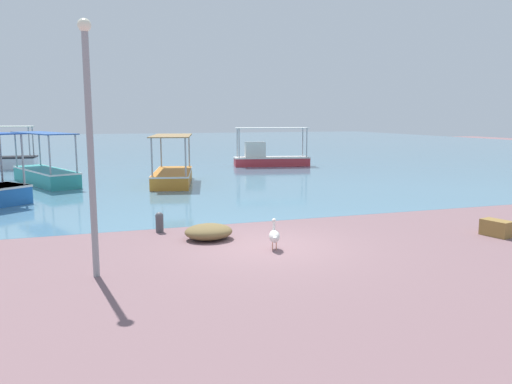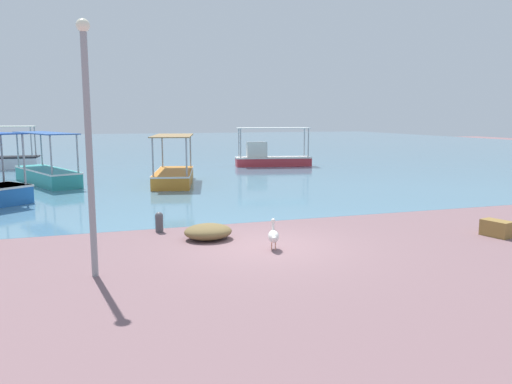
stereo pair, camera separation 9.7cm
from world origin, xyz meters
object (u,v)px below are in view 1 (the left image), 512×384
pelican (274,236)px  lamp_post (90,135)px  fishing_boat_near_right (268,157)px  cargo_crate (496,228)px  fishing_boat_far_left (46,173)px  mooring_bollard (159,222)px  net_pile (209,232)px  fishing_boat_near_left (173,174)px

pelican → lamp_post: lamp_post is taller
fishing_boat_near_right → cargo_crate: (-0.71, -21.69, -0.41)m
pelican → cargo_crate: pelican is taller
pelican → lamp_post: size_ratio=0.15×
fishing_boat_far_left → mooring_bollard: 13.37m
pelican → lamp_post: 5.24m
pelican → net_pile: pelican is taller
fishing_boat_near_right → cargo_crate: fishing_boat_near_right is taller
fishing_boat_near_left → net_pile: fishing_boat_near_left is taller
fishing_boat_near_right → fishing_boat_far_left: size_ratio=0.92×
fishing_boat_near_left → mooring_bollard: bearing=-100.9°
fishing_boat_near_left → lamp_post: lamp_post is taller
cargo_crate → pelican: bearing=174.9°
fishing_boat_near_right → pelican: bearing=-109.2°
net_pile → fishing_boat_far_left: bearing=110.8°
mooring_bollard → fishing_boat_far_left: bearing=108.0°
lamp_post → net_pile: 4.84m
mooring_bollard → fishing_boat_near_right: bearing=61.3°
fishing_boat_near_right → mooring_bollard: size_ratio=8.91×
fishing_boat_near_left → lamp_post: bearing=-105.1°
fishing_boat_far_left → mooring_bollard: fishing_boat_far_left is taller
fishing_boat_near_left → net_pile: 12.08m
lamp_post → mooring_bollard: 5.02m
net_pile → pelican: bearing=-49.6°
fishing_boat_near_right → net_pile: 21.35m
fishing_boat_near_right → pelican: 22.34m
lamp_post → mooring_bollard: lamp_post is taller
fishing_boat_far_left → cargo_crate: (13.36, -16.25, -0.32)m
fishing_boat_near_left → lamp_post: size_ratio=1.01×
fishing_boat_far_left → lamp_post: 16.84m
fishing_boat_near_right → pelican: size_ratio=6.82×
fishing_boat_near_left → fishing_boat_far_left: size_ratio=0.92×
lamp_post → mooring_bollard: (1.85, 3.78, -2.73)m
fishing_boat_near_right → fishing_boat_near_left: bearing=-136.7°
net_pile → cargo_crate: bearing=-15.5°
fishing_boat_far_left → lamp_post: (2.29, -16.50, 2.50)m
mooring_bollard → fishing_boat_near_left: bearing=79.1°
net_pile → fishing_boat_near_left: bearing=85.9°
fishing_boat_near_left → net_pile: size_ratio=4.03×
net_pile → cargo_crate: 8.33m
fishing_boat_near_left → pelican: size_ratio=6.83×
fishing_boat_near_right → pelican: fishing_boat_near_right is taller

